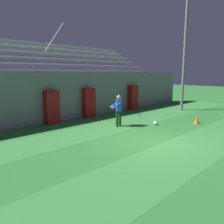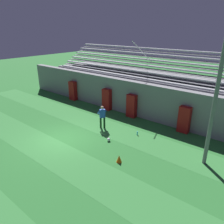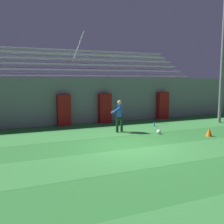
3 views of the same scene
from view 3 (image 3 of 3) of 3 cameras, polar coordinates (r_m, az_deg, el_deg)
ground_plane at (r=10.82m, az=3.86°, el=-7.55°), size 80.00×80.00×0.00m
turf_stripe_mid at (r=9.61m, az=7.90°, el=-9.49°), size 28.00×2.28×0.01m
turf_stripe_far at (r=13.58m, az=-2.19°, el=-4.50°), size 28.00×2.28×0.01m
back_wall at (r=16.56m, az=-6.51°, el=2.45°), size 24.00×0.60×2.80m
padding_pillar_gate_left at (r=15.74m, az=-10.44°, el=0.40°), size 0.78×0.44×1.85m
padding_pillar_gate_right at (r=16.53m, az=-1.59°, el=0.83°), size 0.78×0.44×1.85m
padding_pillar_far_right at (r=18.59m, az=10.94°, el=1.40°), size 0.78×0.44×1.85m
bleacher_stand at (r=19.14m, az=-8.89°, el=3.37°), size 18.00×4.75×5.83m
floodlight_pole at (r=18.07m, az=23.15°, el=15.70°), size 0.90×0.36×9.00m
goalkeeper at (r=13.59m, az=1.57°, el=-0.42°), size 0.72×0.74×1.67m
soccer_ball at (r=13.45m, az=10.16°, el=-4.25°), size 0.22×0.22×0.22m
traffic_cone at (r=13.54m, az=20.38°, el=-4.08°), size 0.30×0.30×0.42m
water_bottle at (r=15.50m, az=9.19°, el=-2.68°), size 0.07×0.07×0.24m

